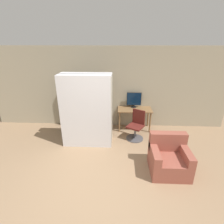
# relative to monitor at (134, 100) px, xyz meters

# --- Properties ---
(ground_plane) EXTENTS (16.00, 16.00, 0.00)m
(ground_plane) POSITION_rel_monitor_xyz_m (-0.88, -2.94, -1.00)
(ground_plane) COLOR #937556
(wall_back) EXTENTS (8.00, 0.06, 2.70)m
(wall_back) POSITION_rel_monitor_xyz_m (-0.88, 0.14, 0.35)
(wall_back) COLOR tan
(wall_back) RESTS_ON ground
(desk) EXTENTS (1.12, 0.58, 0.73)m
(desk) POSITION_rel_monitor_xyz_m (0.03, -0.18, -0.38)
(desk) COLOR brown
(desk) RESTS_ON ground
(monitor) EXTENTS (0.49, 0.19, 0.51)m
(monitor) POSITION_rel_monitor_xyz_m (0.00, 0.00, 0.00)
(monitor) COLOR black
(monitor) RESTS_ON desk
(office_chair) EXTENTS (0.60, 0.60, 0.90)m
(office_chair) POSITION_rel_monitor_xyz_m (0.04, -0.81, -0.64)
(office_chair) COLOR #4C4C51
(office_chair) RESTS_ON ground
(bookshelf) EXTENTS (0.75, 0.26, 1.63)m
(bookshelf) POSITION_rel_monitor_xyz_m (-2.07, 0.02, -0.19)
(bookshelf) COLOR black
(bookshelf) RESTS_ON ground
(mattress_near) EXTENTS (1.39, 0.25, 2.04)m
(mattress_near) POSITION_rel_monitor_xyz_m (-1.38, -1.28, 0.02)
(mattress_near) COLOR silver
(mattress_near) RESTS_ON ground
(mattress_far) EXTENTS (1.39, 0.25, 2.04)m
(mattress_far) POSITION_rel_monitor_xyz_m (-1.38, -0.96, 0.02)
(mattress_far) COLOR silver
(mattress_far) RESTS_ON ground
(armchair) EXTENTS (0.85, 0.80, 0.85)m
(armchair) POSITION_rel_monitor_xyz_m (0.67, -2.23, -0.68)
(armchair) COLOR #934C3D
(armchair) RESTS_ON ground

